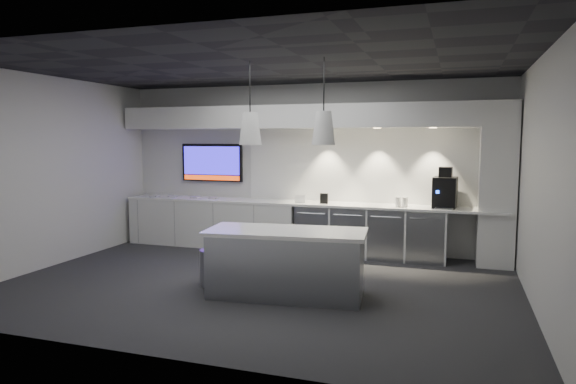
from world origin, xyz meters
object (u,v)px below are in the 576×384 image
(wall_tv, at_px, (212,163))
(coffee_machine, at_px, (445,191))
(island, at_px, (286,263))
(bin, at_px, (213,267))

(wall_tv, distance_m, coffee_machine, 4.34)
(island, relative_size, coffee_machine, 3.19)
(coffee_machine, bearing_deg, island, -121.39)
(wall_tv, bearing_deg, bin, -63.47)
(island, relative_size, bin, 4.25)
(bin, distance_m, coffee_machine, 3.95)
(island, xyz_separation_m, bin, (-1.12, 0.14, -0.19))
(bin, relative_size, coffee_machine, 0.75)
(wall_tv, height_order, coffee_machine, wall_tv)
(bin, bearing_deg, coffee_machine, 38.84)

